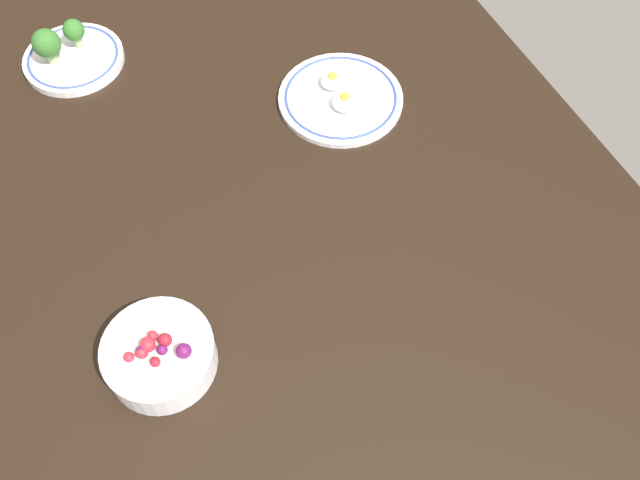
{
  "coord_description": "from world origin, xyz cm",
  "views": [
    {
      "loc": [
        -51.16,
        23.41,
        95.07
      ],
      "look_at": [
        0.0,
        0.0,
        6.0
      ],
      "focal_mm": 39.25,
      "sensor_mm": 36.0,
      "label": 1
    }
  ],
  "objects": [
    {
      "name": "dining_table",
      "position": [
        0.0,
        0.0,
        2.0
      ],
      "size": [
        158.34,
        103.93,
        4.0
      ],
      "primitive_type": "cube",
      "color": "black",
      "rests_on": "ground"
    },
    {
      "name": "bowl_berries",
      "position": [
        -8.21,
        27.62,
        7.07
      ],
      "size": [
        15.32,
        15.32,
        7.35
      ],
      "color": "silver",
      "rests_on": "dining_table"
    },
    {
      "name": "plate_eggs",
      "position": [
        26.09,
        -15.89,
        4.87
      ],
      "size": [
        21.93,
        21.93,
        4.27
      ],
      "color": "silver",
      "rests_on": "dining_table"
    },
    {
      "name": "plate_broccoli",
      "position": [
        55.24,
        24.79,
        6.02
      ],
      "size": [
        18.11,
        18.11,
        8.34
      ],
      "color": "silver",
      "rests_on": "dining_table"
    }
  ]
}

